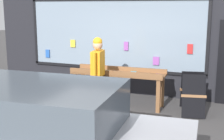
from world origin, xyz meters
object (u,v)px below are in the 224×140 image
Objects in this scene: display_table_main at (118,76)px; person_browsing at (98,68)px; sandwich_board_sign at (193,93)px; parked_car at (29,132)px; small_dog at (109,104)px.

person_browsing reaches higher than display_table_main.
display_table_main is 2.50× the size of sandwich_board_sign.
person_browsing reaches higher than parked_car.
parked_car is (0.11, -3.69, 0.01)m from display_table_main.
small_dog is at bearing -123.60° from person_browsing.
person_browsing is 0.38× the size of parked_car.
display_table_main is at bearing 169.74° from sandwich_board_sign.
person_browsing is 0.85m from small_dog.
display_table_main is 0.52× the size of parked_car.
display_table_main is at bearing -34.13° from person_browsing.
sandwich_board_sign is at bearing -81.11° from person_browsing.
sandwich_board_sign reaches higher than display_table_main.
person_browsing is at bearing 92.34° from parked_car.
display_table_main is at bearing 86.96° from parked_car.
sandwich_board_sign is 0.21× the size of parked_car.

